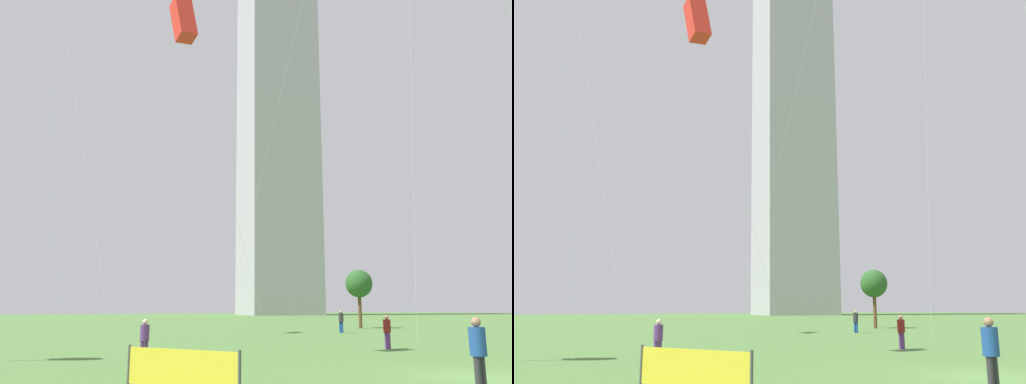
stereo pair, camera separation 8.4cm
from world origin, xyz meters
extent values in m
plane|color=#4C7538|center=(0.00, 0.00, 0.00)|extent=(280.00, 280.00, 0.00)
cylinder|color=#593372|center=(5.29, 9.12, 0.40)|extent=(0.15, 0.15, 0.81)
cylinder|color=#593372|center=(5.26, 9.28, 0.40)|extent=(0.15, 0.15, 0.81)
cylinder|color=maroon|center=(5.28, 9.20, 1.13)|extent=(0.37, 0.37, 0.64)
sphere|color=#997051|center=(5.28, 9.20, 1.56)|extent=(0.22, 0.22, 0.22)
cylinder|color=#2D2D33|center=(-2.55, -2.03, 0.44)|extent=(0.17, 0.17, 0.88)
cylinder|color=#2D2D33|center=(-2.37, -2.01, 0.44)|extent=(0.17, 0.17, 0.88)
cylinder|color=#1E478C|center=(-2.46, -2.02, 1.23)|extent=(0.40, 0.40, 0.70)
sphere|color=#997051|center=(-2.46, -2.02, 1.70)|extent=(0.24, 0.24, 0.24)
cylinder|color=#593372|center=(-7.31, 9.38, 0.39)|extent=(0.15, 0.15, 0.78)
cylinder|color=#593372|center=(-7.15, 9.36, 0.39)|extent=(0.15, 0.15, 0.78)
cylinder|color=#593372|center=(-7.23, 9.37, 1.09)|extent=(0.36, 0.36, 0.62)
sphere|color=beige|center=(-7.23, 9.37, 1.50)|extent=(0.21, 0.21, 0.21)
cylinder|color=#1E478C|center=(13.84, 23.18, 0.43)|extent=(0.16, 0.16, 0.87)
cylinder|color=#1E478C|center=(13.76, 23.35, 0.43)|extent=(0.16, 0.16, 0.87)
cylinder|color=#2D2D33|center=(13.80, 23.27, 1.21)|extent=(0.40, 0.40, 0.69)
sphere|color=tan|center=(13.80, 23.27, 1.67)|extent=(0.23, 0.23, 0.23)
cylinder|color=silver|center=(12.49, 13.11, 17.13)|extent=(2.97, 0.86, 34.25)
cylinder|color=silver|center=(-7.43, 24.81, 14.63)|extent=(3.82, 9.09, 29.26)
cylinder|color=silver|center=(-2.46, 11.73, 7.81)|extent=(6.21, 2.19, 15.62)
cube|color=red|center=(-5.56, 10.64, 15.61)|extent=(1.08, 1.26, 2.32)
cylinder|color=silver|center=(7.18, 22.62, 16.74)|extent=(4.55, 8.06, 33.48)
cylinder|color=brown|center=(21.25, 29.45, 1.69)|extent=(0.34, 0.34, 3.38)
ellipsoid|color=#285623|center=(21.25, 29.45, 4.30)|extent=(2.64, 2.64, 2.72)
cube|color=#A8A8AD|center=(57.65, 101.20, 47.22)|extent=(21.29, 21.07, 94.44)
cylinder|color=#4C4C4C|center=(-9.74, 3.05, 0.55)|extent=(0.08, 0.08, 1.11)
cylinder|color=#4C4C4C|center=(-8.06, 0.10, 0.55)|extent=(0.08, 0.08, 1.11)
cube|color=yellow|center=(-8.90, 1.58, 0.60)|extent=(1.71, 2.96, 0.91)
camera|label=1|loc=(-14.05, -10.96, 2.09)|focal=36.78mm
camera|label=2|loc=(-13.98, -11.00, 2.09)|focal=36.78mm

